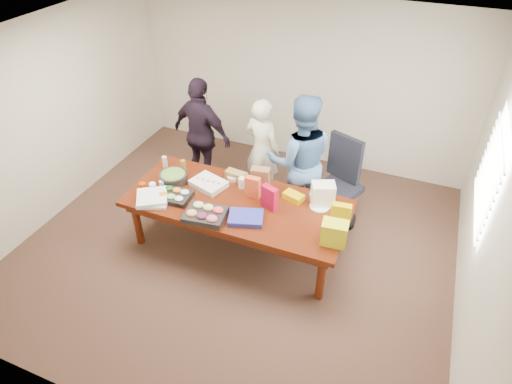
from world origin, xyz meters
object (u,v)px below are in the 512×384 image
at_px(sheet_cake, 208,184).
at_px(salad_bowl, 173,178).
at_px(person_right, 300,161).
at_px(person_center, 262,150).
at_px(office_chair, 339,186).
at_px(conference_table, 238,224).

distance_m(sheet_cake, salad_bowl, 0.49).
bearing_deg(person_right, person_center, -46.85).
height_order(office_chair, sheet_cake, office_chair).
bearing_deg(person_right, salad_bowl, 6.35).
relative_size(office_chair, sheet_cake, 2.75).
bearing_deg(sheet_cake, person_right, 53.89).
relative_size(person_center, sheet_cake, 3.66).
bearing_deg(person_center, salad_bowl, 67.82).
relative_size(sheet_cake, salad_bowl, 1.16).
height_order(conference_table, office_chair, office_chair).
distance_m(office_chair, person_center, 1.23).
bearing_deg(person_center, office_chair, -174.71).
relative_size(conference_table, person_right, 1.48).
xyz_separation_m(conference_table, person_center, (-0.13, 1.20, 0.42)).
distance_m(office_chair, salad_bowl, 2.24).
bearing_deg(salad_bowl, sheet_cake, 9.92).
xyz_separation_m(person_center, person_right, (0.66, -0.29, 0.14)).
xyz_separation_m(conference_table, office_chair, (1.07, 1.01, 0.23)).
relative_size(person_center, person_right, 0.85).
xyz_separation_m(person_center, sheet_cake, (-0.34, -1.04, -0.01)).
bearing_deg(conference_table, sheet_cake, 161.74).
distance_m(person_center, sheet_cake, 1.09).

